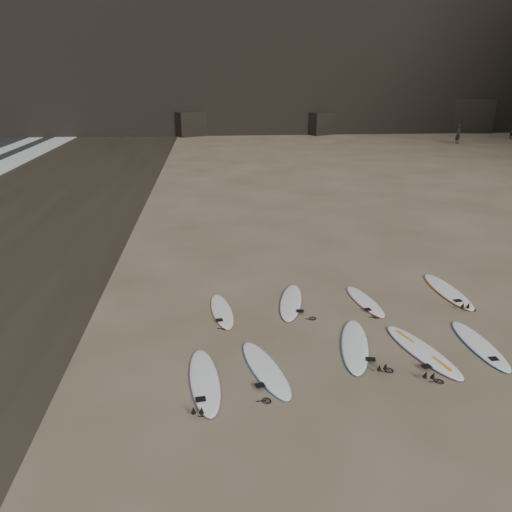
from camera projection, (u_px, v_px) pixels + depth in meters
The scene contains 11 objects.
ground at pixel (364, 354), 12.07m from camera, with size 240.00×240.00×0.00m, color #897559.
surfboard_0 at pixel (205, 380), 10.95m from camera, with size 0.63×2.62×0.09m, color white.
surfboard_1 at pixel (266, 369), 11.38m from camera, with size 0.61×2.55×0.09m, color white.
surfboard_2 at pixel (355, 345), 12.35m from camera, with size 0.65×2.69×0.10m, color white.
surfboard_3 at pixel (422, 351), 12.10m from camera, with size 0.65×2.71×0.10m, color white.
surfboard_4 at pixel (480, 345), 12.37m from camera, with size 0.60×2.50×0.09m, color white.
surfboard_5 at pixel (222, 311), 14.15m from camera, with size 0.54×2.25×0.08m, color white.
surfboard_6 at pixel (291, 302), 14.68m from camera, with size 0.61×2.53×0.09m, color white.
surfboard_7 at pixel (365, 301), 14.75m from camera, with size 0.53×2.21×0.08m, color white.
surfboard_8 at pixel (448, 291), 15.40m from camera, with size 0.66×2.76×0.10m, color white.
person_a at pixel (458, 134), 47.02m from camera, with size 0.64×0.42×1.75m, color black.
Camera 1 is at (-3.53, -10.22, 6.41)m, focal length 35.00 mm.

